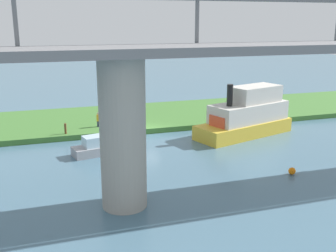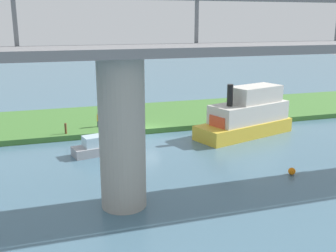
# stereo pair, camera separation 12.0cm
# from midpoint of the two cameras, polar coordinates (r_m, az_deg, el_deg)

# --- Properties ---
(ground_plane) EXTENTS (160.00, 160.00, 0.00)m
(ground_plane) POSITION_cam_midpoint_polar(r_m,az_deg,el_deg) (37.91, -3.29, -1.18)
(ground_plane) COLOR #476B7F
(grassy_bank) EXTENTS (80.00, 12.00, 0.50)m
(grassy_bank) POSITION_cam_midpoint_polar(r_m,az_deg,el_deg) (43.49, -5.33, 1.18)
(grassy_bank) COLOR #427533
(grassy_bank) RESTS_ON ground
(bridge_pylon) EXTENTS (2.56, 2.56, 8.49)m
(bridge_pylon) POSITION_cam_midpoint_polar(r_m,az_deg,el_deg) (22.39, -6.52, -1.18)
(bridge_pylon) COLOR #9E998E
(bridge_pylon) RESTS_ON ground
(bridge_span) EXTENTS (71.44, 4.30, 3.25)m
(bridge_span) POSITION_cam_midpoint_polar(r_m,az_deg,el_deg) (21.62, -6.90, 11.01)
(bridge_span) COLOR slate
(bridge_span) RESTS_ON bridge_pylon
(person_on_bank) EXTENTS (0.37, 0.37, 1.39)m
(person_on_bank) POSITION_cam_midpoint_polar(r_m,az_deg,el_deg) (39.03, -9.84, 0.91)
(person_on_bank) COLOR #2D334C
(person_on_bank) RESTS_ON grassy_bank
(mooring_post) EXTENTS (0.20, 0.20, 0.95)m
(mooring_post) POSITION_cam_midpoint_polar(r_m,az_deg,el_deg) (37.25, -14.32, -0.35)
(mooring_post) COLOR brown
(mooring_post) RESTS_ON grassy_bank
(skiff_small) EXTENTS (10.16, 5.94, 4.93)m
(skiff_small) POSITION_cam_midpoint_polar(r_m,az_deg,el_deg) (38.00, 10.95, 1.45)
(skiff_small) COLOR gold
(skiff_small) RESTS_ON ground
(riverboat_paddlewheel) EXTENTS (4.81, 2.52, 1.52)m
(riverboat_paddlewheel) POSITION_cam_midpoint_polar(r_m,az_deg,el_deg) (32.71, -9.66, -2.96)
(riverboat_paddlewheel) COLOR #99999E
(riverboat_paddlewheel) RESTS_ON ground
(marker_buoy) EXTENTS (0.50, 0.50, 0.50)m
(marker_buoy) POSITION_cam_midpoint_polar(r_m,az_deg,el_deg) (29.35, 16.93, -6.08)
(marker_buoy) COLOR orange
(marker_buoy) RESTS_ON ground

